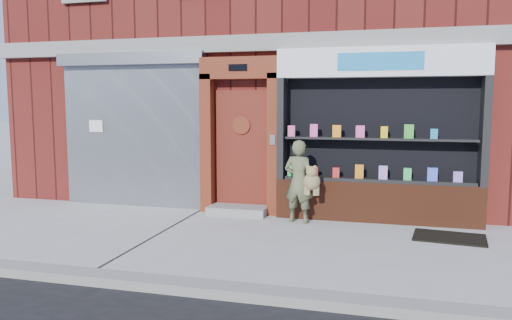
% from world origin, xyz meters
% --- Properties ---
extents(ground, '(80.00, 80.00, 0.00)m').
position_xyz_m(ground, '(0.00, 0.00, 0.00)').
color(ground, '#9E9E99').
rests_on(ground, ground).
extents(curb, '(60.00, 0.30, 0.12)m').
position_xyz_m(curb, '(0.00, -2.15, 0.06)').
color(curb, gray).
rests_on(curb, ground).
extents(building, '(12.00, 8.16, 8.00)m').
position_xyz_m(building, '(-0.00, 5.99, 4.00)').
color(building, '#541613').
rests_on(building, ground).
extents(shutter_bay, '(3.10, 0.30, 3.04)m').
position_xyz_m(shutter_bay, '(-3.00, 1.93, 1.72)').
color(shutter_bay, gray).
rests_on(shutter_bay, ground).
extents(red_door_bay, '(1.52, 0.58, 2.90)m').
position_xyz_m(red_door_bay, '(-0.75, 1.86, 1.46)').
color(red_door_bay, '#591E0F').
rests_on(red_door_bay, ground).
extents(pharmacy_bay, '(3.50, 0.41, 3.00)m').
position_xyz_m(pharmacy_bay, '(1.75, 1.81, 1.37)').
color(pharmacy_bay, '#5D2916').
rests_on(pharmacy_bay, ground).
extents(woman, '(0.68, 0.46, 1.44)m').
position_xyz_m(woman, '(0.48, 1.34, 0.72)').
color(woman, '#595D3D').
rests_on(woman, ground).
extents(doormat, '(1.13, 0.86, 0.03)m').
position_xyz_m(doormat, '(2.87, 0.93, 0.01)').
color(doormat, black).
rests_on(doormat, ground).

